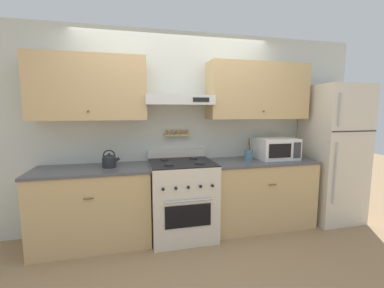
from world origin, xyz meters
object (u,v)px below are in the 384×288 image
refrigerator (332,153)px  tea_kettle (109,160)px  utensil_crock (249,155)px  microwave (276,148)px  stove_range (182,199)px

refrigerator → tea_kettle: refrigerator is taller
utensil_crock → refrigerator: bearing=-2.4°
microwave → utensil_crock: utensil_crock is taller
tea_kettle → microwave: microwave is taller
tea_kettle → refrigerator: bearing=-1.0°
tea_kettle → microwave: size_ratio=0.39×
stove_range → microwave: 1.44m
refrigerator → utensil_crock: bearing=177.6°
stove_range → utensil_crock: size_ratio=3.54×
refrigerator → utensil_crock: refrigerator is taller
refrigerator → tea_kettle: size_ratio=9.27×
stove_range → microwave: (1.32, 0.08, 0.57)m
microwave → utensil_crock: size_ratio=1.78×
tea_kettle → utensil_crock: size_ratio=0.70×
tea_kettle → stove_range: bearing=-4.0°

